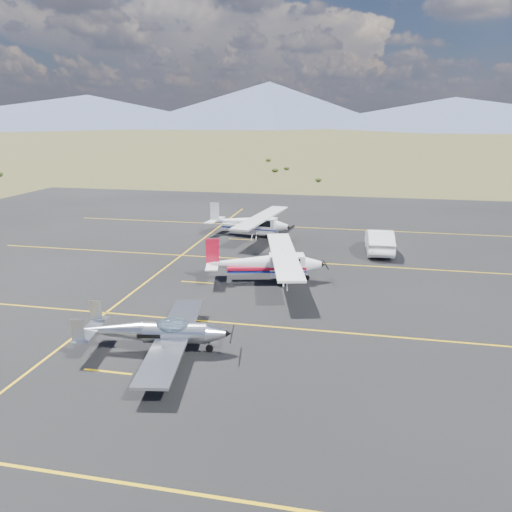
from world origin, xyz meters
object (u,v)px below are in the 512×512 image
at_px(aircraft_low_wing, 158,332).
at_px(sedan, 379,241).
at_px(aircraft_cessna, 266,262).
at_px(aircraft_plain, 250,222).

relative_size(aircraft_low_wing, sedan, 1.65).
height_order(aircraft_cessna, aircraft_plain, aircraft_cessna).
height_order(aircraft_low_wing, sedan, aircraft_low_wing).
bearing_deg(sedan, aircraft_low_wing, 59.62).
bearing_deg(aircraft_plain, sedan, -9.11).
height_order(aircraft_low_wing, aircraft_cessna, aircraft_cessna).
bearing_deg(aircraft_cessna, aircraft_low_wing, -118.06).
height_order(aircraft_plain, sedan, aircraft_plain).
relative_size(aircraft_cessna, sedan, 2.01).
bearing_deg(aircraft_low_wing, aircraft_plain, 82.70).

